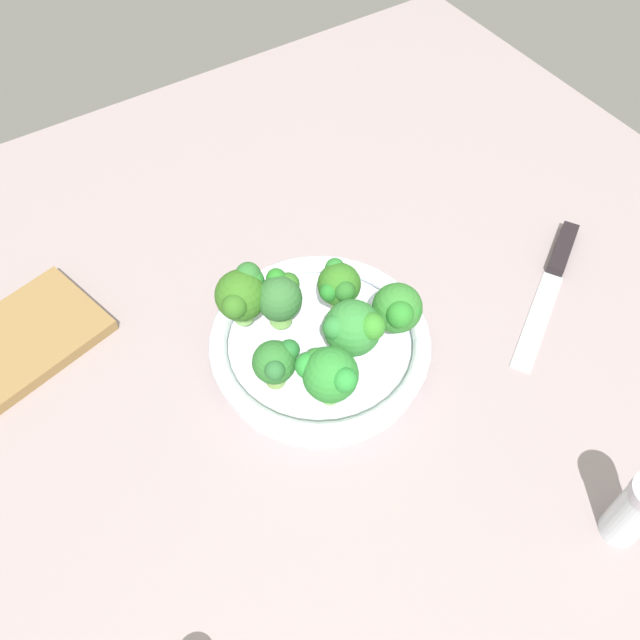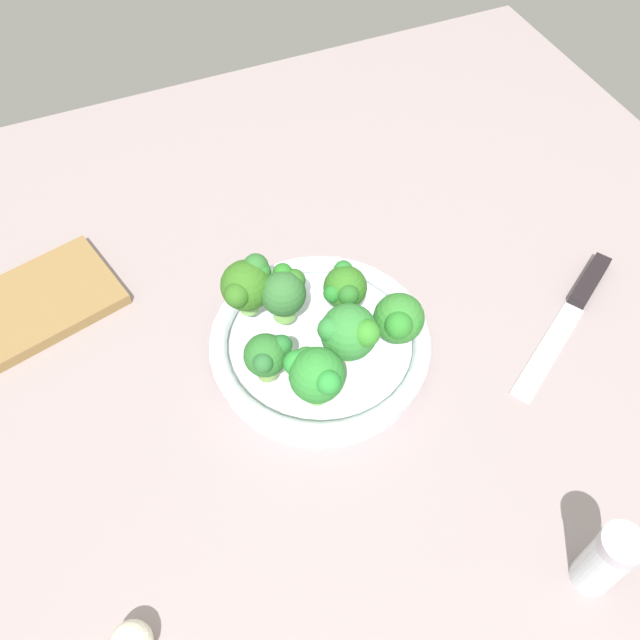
# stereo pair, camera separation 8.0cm
# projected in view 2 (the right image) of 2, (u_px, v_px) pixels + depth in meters

# --- Properties ---
(ground_plane) EXTENTS (1.30, 1.30, 0.03)m
(ground_plane) POSITION_uv_depth(u_px,v_px,m) (346.00, 370.00, 0.86)
(ground_plane) COLOR gray
(bowl) EXTENTS (0.27, 0.27, 0.04)m
(bowl) POSITION_uv_depth(u_px,v_px,m) (320.00, 344.00, 0.84)
(bowl) COLOR silver
(bowl) RESTS_ON ground_plane
(broccoli_floret_0) EXTENTS (0.06, 0.05, 0.06)m
(broccoli_floret_0) POSITION_uv_depth(u_px,v_px,m) (266.00, 355.00, 0.76)
(broccoli_floret_0) COLOR #92BE5D
(broccoli_floret_0) RESTS_ON bowl
(broccoli_floret_1) EXTENTS (0.06, 0.06, 0.07)m
(broccoli_floret_1) POSITION_uv_depth(u_px,v_px,m) (284.00, 292.00, 0.81)
(broccoli_floret_1) COLOR #8AC85E
(broccoli_floret_1) RESTS_ON bowl
(broccoli_floret_2) EXTENTS (0.07, 0.06, 0.08)m
(broccoli_floret_2) POSITION_uv_depth(u_px,v_px,m) (247.00, 284.00, 0.81)
(broccoli_floret_2) COLOR #83BA5C
(broccoli_floret_2) RESTS_ON bowl
(broccoli_floret_3) EXTENTS (0.07, 0.07, 0.08)m
(broccoli_floret_3) POSITION_uv_depth(u_px,v_px,m) (349.00, 332.00, 0.77)
(broccoli_floret_3) COLOR #91CC62
(broccoli_floret_3) RESTS_ON bowl
(broccoli_floret_4) EXTENTS (0.06, 0.07, 0.08)m
(broccoli_floret_4) POSITION_uv_depth(u_px,v_px,m) (315.00, 374.00, 0.74)
(broccoli_floret_4) COLOR #94D96D
(broccoli_floret_4) RESTS_ON bowl
(broccoli_floret_5) EXTENTS (0.06, 0.06, 0.07)m
(broccoli_floret_5) POSITION_uv_depth(u_px,v_px,m) (345.00, 288.00, 0.82)
(broccoli_floret_5) COLOR #9FCF67
(broccoli_floret_5) RESTS_ON bowl
(broccoli_floret_6) EXTENTS (0.06, 0.06, 0.07)m
(broccoli_floret_6) POSITION_uv_depth(u_px,v_px,m) (399.00, 320.00, 0.79)
(broccoli_floret_6) COLOR #8EC669
(broccoli_floret_6) RESTS_ON bowl
(knife) EXTENTS (0.24, 0.16, 0.01)m
(knife) POSITION_uv_depth(u_px,v_px,m) (576.00, 305.00, 0.90)
(knife) COLOR silver
(knife) RESTS_ON ground_plane
(cutting_board) EXTENTS (0.30, 0.20, 0.02)m
(cutting_board) POSITION_uv_depth(u_px,v_px,m) (11.00, 317.00, 0.88)
(cutting_board) COLOR olive
(cutting_board) RESTS_ON ground_plane
(pepper_shaker) EXTENTS (0.04, 0.04, 0.10)m
(pepper_shaker) POSITION_uv_depth(u_px,v_px,m) (606.00, 560.00, 0.65)
(pepper_shaker) COLOR silver
(pepper_shaker) RESTS_ON ground_plane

